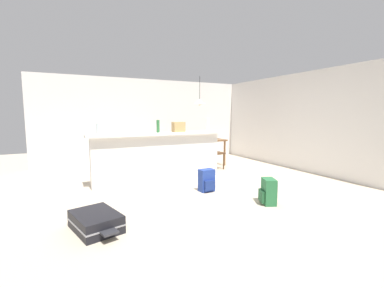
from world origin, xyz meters
TOP-DOWN VIEW (x-y plane):
  - ground_plane at (0.00, 0.00)m, footprint 13.00×13.00m
  - wall_back at (0.00, 3.05)m, footprint 6.60×0.10m
  - wall_right at (3.05, 0.30)m, footprint 0.10×6.00m
  - partition_half_wall at (-0.63, 0.50)m, footprint 2.80×0.20m
  - bar_countertop at (-0.63, 0.50)m, footprint 2.96×0.40m
  - bottle_clear at (-1.85, 0.56)m, footprint 0.07×0.07m
  - bottle_green at (-0.64, 0.53)m, footprint 0.07×0.07m
  - bottle_white at (0.62, 0.59)m, footprint 0.07×0.07m
  - grocery_bag at (-0.17, 0.51)m, footprint 0.26×0.18m
  - dining_table at (1.11, 1.66)m, footprint 1.10×0.80m
  - dining_chair_near_partition at (1.10, 1.11)m, footprint 0.46×0.46m
  - dining_chair_far_side at (1.10, 2.16)m, footprint 0.43×0.43m
  - pendant_lamp at (1.03, 1.75)m, footprint 0.34×0.34m
  - suitcase_flat_black at (-2.16, -1.40)m, footprint 0.65×0.88m
  - backpack_blue at (-0.08, -0.59)m, footprint 0.29×0.26m
  - backpack_green at (0.46, -1.65)m, footprint 0.31×0.33m

SIDE VIEW (x-z plane):
  - ground_plane at x=0.00m, z-range -0.05..0.00m
  - suitcase_flat_black at x=-2.16m, z-range 0.00..0.22m
  - backpack_blue at x=-0.08m, z-range -0.01..0.41m
  - backpack_green at x=0.46m, z-range -0.01..0.41m
  - partition_half_wall at x=-0.63m, z-range 0.00..1.01m
  - dining_chair_near_partition at x=1.10m, z-range 0.05..0.98m
  - dining_chair_far_side at x=1.10m, z-range 0.05..0.98m
  - dining_table at x=1.11m, z-range 0.28..1.02m
  - bar_countertop at x=-0.63m, z-range 1.01..1.06m
  - bottle_clear at x=-1.85m, z-range 1.06..1.27m
  - grocery_bag at x=-0.17m, z-range 1.06..1.28m
  - bottle_green at x=-0.64m, z-range 1.06..1.33m
  - bottle_white at x=0.62m, z-range 1.06..1.35m
  - wall_back at x=0.00m, z-range 0.00..2.50m
  - wall_right at x=3.05m, z-range 0.00..2.50m
  - pendant_lamp at x=1.03m, z-range 1.38..2.21m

